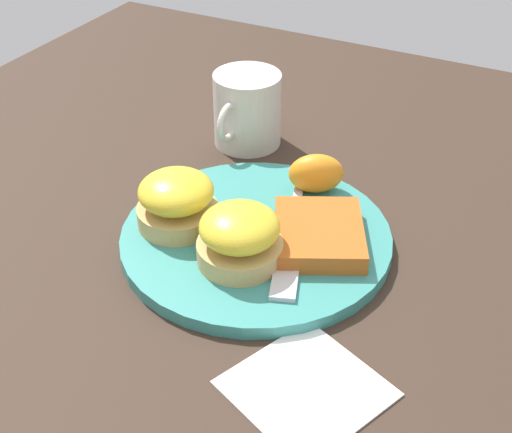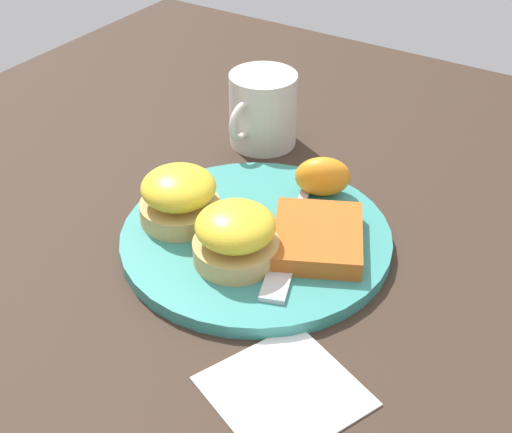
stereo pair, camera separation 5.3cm
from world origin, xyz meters
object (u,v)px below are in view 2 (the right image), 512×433
sandwich_benedict_right (236,236)px  fork (292,235)px  sandwich_benedict_left (179,197)px  orange_wedge (323,177)px  cup (262,110)px  hashbrown_patty (318,237)px

sandwich_benedict_right → fork: bearing=155.0°
fork → sandwich_benedict_right: bearing=-25.0°
sandwich_benedict_left → orange_wedge: 0.16m
orange_wedge → sandwich_benedict_right: bearing=-6.3°
fork → cup: size_ratio=2.01×
fork → cup: 0.22m
sandwich_benedict_right → cup: 0.25m
fork → cup: cup is taller
hashbrown_patty → orange_wedge: 0.09m
fork → sandwich_benedict_left: bearing=-72.6°
sandwich_benedict_left → fork: sandwich_benedict_left is taller
sandwich_benedict_right → hashbrown_patty: size_ratio=0.81×
hashbrown_patty → cup: (-0.17, -0.17, 0.02)m
sandwich_benedict_left → sandwich_benedict_right: size_ratio=1.00×
cup → sandwich_benedict_left: bearing=7.6°
orange_wedge → cup: 0.15m
orange_wedge → hashbrown_patty: bearing=25.6°
sandwich_benedict_right → hashbrown_patty: 0.08m
orange_wedge → cup: cup is taller
sandwich_benedict_left → hashbrown_patty: size_ratio=0.81×
sandwich_benedict_right → orange_wedge: size_ratio=1.38×
sandwich_benedict_left → cup: (-0.20, -0.03, 0.00)m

